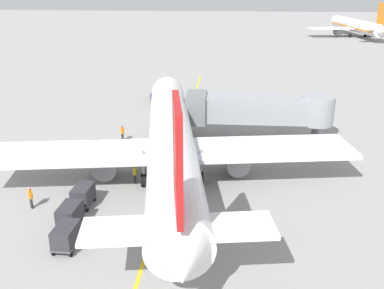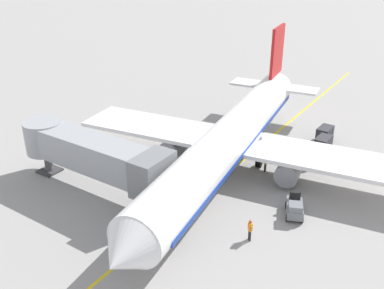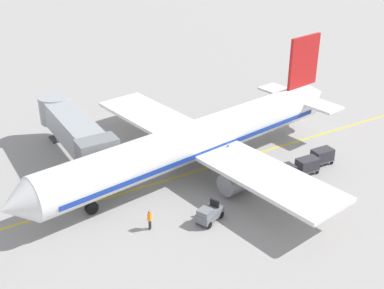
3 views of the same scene
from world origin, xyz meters
name	(u,v)px [view 3 (image 3 of 3)]	position (x,y,z in m)	size (l,w,h in m)	color
ground_plane	(189,174)	(0.00, 0.00, 0.00)	(400.00, 400.00, 0.00)	gray
gate_lead_in_line	(189,174)	(0.00, 0.00, 0.00)	(0.24, 80.00, 0.01)	gold
parked_airliner	(198,140)	(0.17, -1.08, 3.19)	(30.44, 37.28, 10.63)	white
jet_bridge	(74,129)	(7.95, 8.20, 3.46)	(14.83, 3.50, 4.98)	#93999E
baggage_tug_lead	(209,214)	(-7.50, 2.52, 0.71)	(2.10, 2.77, 1.62)	slate
baggage_cart_front	(284,172)	(-5.70, -6.70, 0.95)	(1.39, 2.92, 1.58)	#4C4C51
baggage_cart_second_in_train	(307,165)	(-5.69, -9.60, 0.95)	(1.39, 2.92, 1.58)	#4C4C51
baggage_cart_third_in_train	(322,155)	(-5.03, -12.16, 0.95)	(1.39, 2.92, 1.58)	#4C4C51
ground_crew_wing_walker	(229,169)	(-2.65, -2.71, 0.95)	(0.27, 0.73, 1.69)	#232328
ground_crew_loader	(150,219)	(-6.00, 7.10, 0.95)	(0.56, 0.59, 1.69)	#232328
ground_crew_marshaller	(318,189)	(-9.41, -7.41, 0.95)	(0.55, 0.60, 1.69)	#232328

